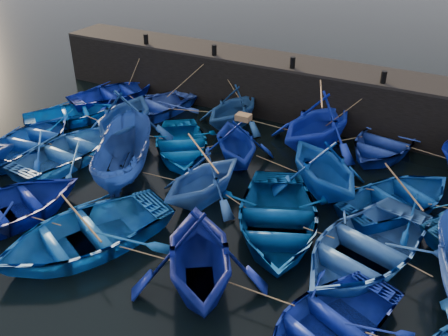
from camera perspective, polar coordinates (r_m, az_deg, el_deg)
The scene contains 31 objects.
ground at distance 16.44m, azimuth -5.36°, elevation -7.02°, with size 120.00×120.00×0.00m, color black.
quay_wall at distance 24.16m, azimuth 8.37°, elevation 8.75°, with size 26.00×2.50×2.50m, color black.
quay_top at distance 23.73m, azimuth 8.60°, elevation 11.70°, with size 26.00×2.50×0.12m, color black.
bollard_0 at distance 26.58m, azimuth -8.91°, elevation 14.35°, with size 0.24×0.24×0.50m, color black.
bollard_1 at distance 24.45m, azimuth -1.13°, elevation 13.33°, with size 0.24×0.24×0.50m, color black.
bollard_2 at distance 22.83m, azimuth 7.84°, elevation 11.85°, with size 0.24×0.24×0.50m, color black.
bollard_3 at distance 21.83m, azimuth 17.77°, elevation 9.86°, with size 0.24×0.24×0.50m, color black.
boat_0 at distance 26.30m, azimuth -12.41°, elevation 8.35°, with size 3.31×4.62×0.96m, color #0D209C.
boat_1 at distance 24.34m, azimuth -8.11°, elevation 6.96°, with size 3.26×4.56×0.95m, color blue.
boat_2 at distance 22.70m, azimuth 1.06°, elevation 6.94°, with size 3.24×3.76×1.98m, color navy.
boat_3 at distance 21.05m, azimuth 10.72°, elevation 5.21°, with size 4.03×4.68×2.46m, color #132BD0.
boat_4 at distance 21.65m, azimuth 17.76°, elevation 2.81°, with size 3.42×4.78×0.99m, color navy.
boat_6 at distance 24.47m, azimuth -17.08°, elevation 5.94°, with size 3.01×4.21×0.87m, color blue.
boat_7 at distance 21.69m, azimuth -11.31°, elevation 5.88°, with size 4.00×4.64×2.44m, color #1D4A8E.
boat_8 at distance 20.53m, azimuth -4.96°, elevation 2.64°, with size 3.29×4.60×0.95m, color #0258AD.
boat_9 at distance 19.68m, azimuth 1.39°, elevation 3.10°, with size 3.18×3.69×1.94m, color #102AA6.
boat_10 at distance 18.02m, azimuth 11.38°, elevation 0.26°, with size 3.62×4.20×2.21m, color blue.
boat_11 at distance 18.02m, azimuth 19.48°, elevation -3.29°, with size 3.38×4.72×0.98m, color #0B48A0.
boat_13 at distance 22.34m, azimuth -21.20°, elevation 3.02°, with size 3.40×4.75×0.99m, color #1143A3.
boat_14 at distance 20.92m, azimuth -17.35°, elevation 1.98°, with size 3.57×4.99×1.04m, color blue.
boat_15 at distance 18.90m, azimuth -11.52°, elevation 1.17°, with size 1.84×4.88×1.89m, color navy.
boat_16 at distance 17.23m, azimuth -2.41°, elevation -1.12°, with size 3.18×3.69×1.94m, color #2654A6.
boat_17 at distance 15.97m, azimuth 6.04°, elevation -5.79°, with size 3.92×5.49×1.14m, color navy.
boat_18 at distance 15.33m, azimuth 15.72°, elevation -8.67°, with size 3.91×5.47×1.13m, color blue.
boat_21 at distance 17.92m, azimuth -23.62°, elevation -4.21°, with size 3.70×5.18×1.07m, color navy.
boat_22 at distance 15.86m, azimuth -15.82°, elevation -7.16°, with size 4.01×5.60×1.16m, color blue.
boat_23 at distance 13.61m, azimuth -2.89°, elevation -9.77°, with size 3.80×4.41×2.32m, color navy.
boat_24 at distance 13.08m, azimuth 11.85°, elevation -16.78°, with size 3.14×4.39×0.91m, color #122798.
wooden_crate at distance 19.09m, azimuth 2.24°, elevation 5.82°, with size 0.56×0.41×0.23m, color brown.
mooring_ropes at distance 19.72m, azimuth 2.25°, elevation 2.87°, with size 17.19×12.05×2.10m.
loose_oars at distance 17.10m, azimuth 4.10°, elevation 1.26°, with size 10.33×11.84×1.54m.
Camera 1 is at (7.57, -10.78, 9.84)m, focal length 40.00 mm.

